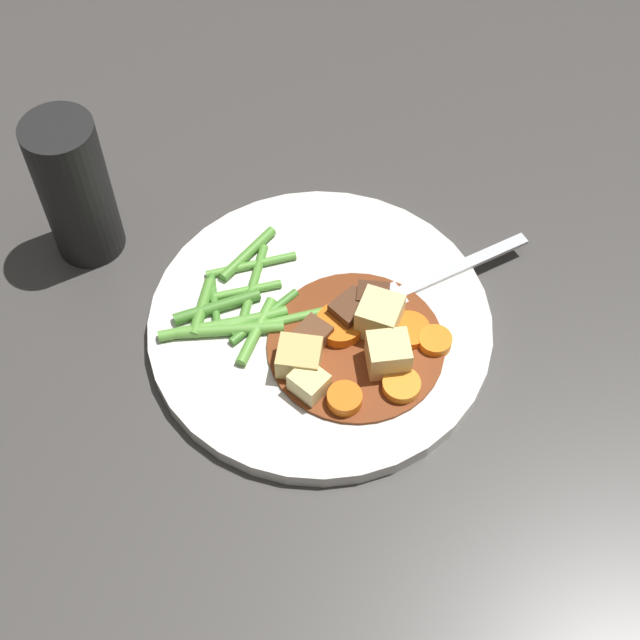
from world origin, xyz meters
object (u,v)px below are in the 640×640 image
object	(u,v)px
fork	(425,282)
pepper_mill	(75,189)
carrot_slice_3	(435,342)
potato_chunk_0	(388,355)
meat_chunk_0	(351,311)
carrot_slice_1	(409,331)
dinner_plate	(320,325)
carrot_slice_0	(401,386)
potato_chunk_1	(379,317)
carrot_slice_2	(339,327)
potato_chunk_2	(309,384)
meat_chunk_2	(313,336)
potato_chunk_3	(299,358)
meat_chunk_1	(373,300)
carrot_slice_4	(345,400)

from	to	relation	value
fork	pepper_mill	world-z (taller)	pepper_mill
carrot_slice_3	potato_chunk_0	bearing A→B (deg)	-120.81
meat_chunk_0	carrot_slice_1	bearing A→B (deg)	14.96
meat_chunk_0	dinner_plate	bearing A→B (deg)	-145.66
carrot_slice_0	potato_chunk_1	size ratio (longest dim) A/B	0.88
carrot_slice_0	carrot_slice_1	world-z (taller)	carrot_slice_0
carrot_slice_2	potato_chunk_1	size ratio (longest dim) A/B	1.15
carrot_slice_0	meat_chunk_0	size ratio (longest dim) A/B	1.00
potato_chunk_2	meat_chunk_0	world-z (taller)	same
meat_chunk_2	pepper_mill	world-z (taller)	pepper_mill
dinner_plate	potato_chunk_2	xyz separation A→B (m)	(0.03, -0.06, 0.02)
carrot_slice_2	carrot_slice_1	bearing A→B (deg)	29.68
potato_chunk_2	meat_chunk_2	xyz separation A→B (m)	(-0.02, 0.04, -0.00)
carrot_slice_0	potato_chunk_3	bearing A→B (deg)	-162.36
dinner_plate	potato_chunk_0	world-z (taller)	potato_chunk_0
potato_chunk_3	meat_chunk_1	world-z (taller)	same
carrot_slice_2	potato_chunk_2	world-z (taller)	potato_chunk_2
potato_chunk_0	pepper_mill	world-z (taller)	pepper_mill
dinner_plate	pepper_mill	xyz separation A→B (m)	(-0.20, -0.03, 0.06)
potato_chunk_2	potato_chunk_3	size ratio (longest dim) A/B	0.78
carrot_slice_4	potato_chunk_0	distance (m)	0.05
dinner_plate	potato_chunk_0	xyz separation A→B (m)	(0.06, -0.01, 0.02)
potato_chunk_3	fork	bearing A→B (deg)	70.66
carrot_slice_3	carrot_slice_4	size ratio (longest dim) A/B	0.98
carrot_slice_3	meat_chunk_0	distance (m)	0.07
carrot_slice_1	potato_chunk_1	size ratio (longest dim) A/B	0.99
meat_chunk_2	potato_chunk_1	bearing A→B (deg)	46.59
pepper_mill	dinner_plate	bearing A→B (deg)	7.76
carrot_slice_3	fork	xyz separation A→B (m)	(-0.03, 0.05, -0.00)
potato_chunk_2	potato_chunk_3	distance (m)	0.02
carrot_slice_3	potato_chunk_3	size ratio (longest dim) A/B	0.80
carrot_slice_1	potato_chunk_0	world-z (taller)	potato_chunk_0
carrot_slice_1	meat_chunk_2	bearing A→B (deg)	-141.50
carrot_slice_1	pepper_mill	bearing A→B (deg)	-168.87
potato_chunk_2	meat_chunk_2	world-z (taller)	potato_chunk_2
carrot_slice_4	fork	distance (m)	0.13
carrot_slice_4	meat_chunk_2	distance (m)	0.06
potato_chunk_2	meat_chunk_1	bearing A→B (deg)	89.43
meat_chunk_0	pepper_mill	bearing A→B (deg)	-169.64
meat_chunk_0	meat_chunk_1	bearing A→B (deg)	64.16
carrot_slice_1	fork	distance (m)	0.05
carrot_slice_1	carrot_slice_4	distance (m)	0.08
potato_chunk_2	potato_chunk_3	bearing A→B (deg)	142.39
dinner_plate	meat_chunk_2	world-z (taller)	meat_chunk_2
carrot_slice_2	meat_chunk_1	bearing A→B (deg)	72.59
meat_chunk_1	meat_chunk_2	world-z (taller)	meat_chunk_1
carrot_slice_1	potato_chunk_2	bearing A→B (deg)	-114.14
carrot_slice_0	potato_chunk_0	distance (m)	0.02
dinner_plate	potato_chunk_1	size ratio (longest dim) A/B	8.36
carrot_slice_2	meat_chunk_2	bearing A→B (deg)	-120.09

